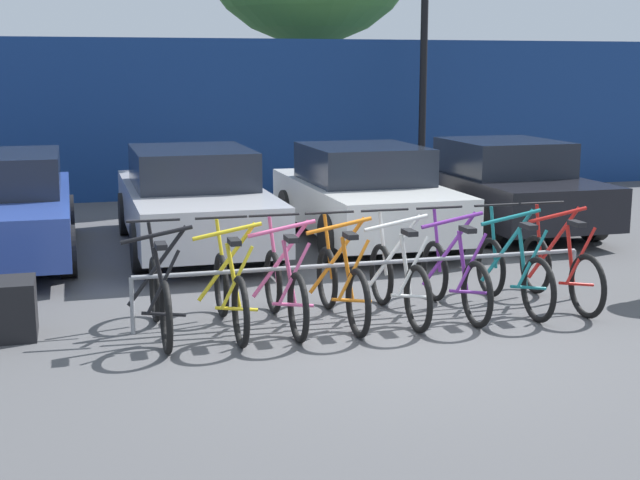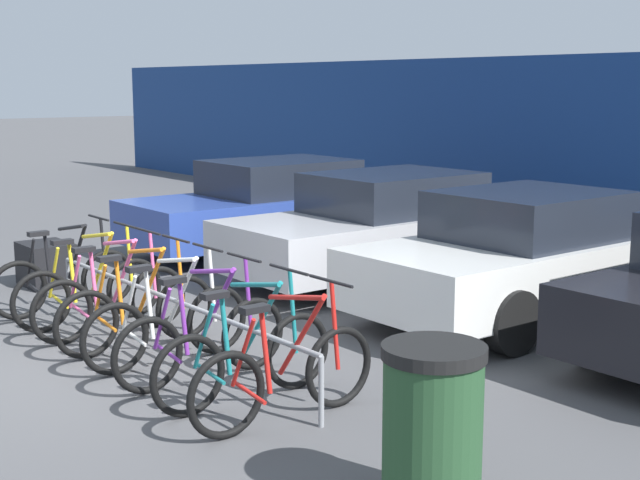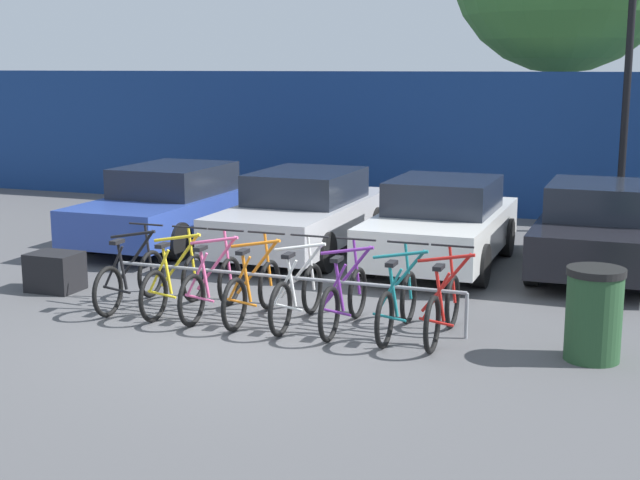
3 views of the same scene
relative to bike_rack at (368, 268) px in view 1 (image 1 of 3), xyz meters
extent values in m
plane|color=#4C4C4F|center=(-0.12, -0.68, -0.50)|extent=(120.00, 120.00, 0.00)
cube|color=navy|center=(-0.12, 8.82, 1.02)|extent=(36.00, 0.16, 3.04)
cylinder|color=gray|center=(0.00, 0.00, 0.05)|extent=(4.73, 0.04, 0.04)
cylinder|color=gray|center=(-2.36, 0.00, -0.22)|extent=(0.04, 0.04, 0.55)
cylinder|color=gray|center=(2.36, 0.00, -0.22)|extent=(0.04, 0.04, 0.55)
torus|color=black|center=(-2.11, -0.68, -0.17)|extent=(0.06, 0.66, 0.66)
torus|color=black|center=(-2.11, 0.38, -0.17)|extent=(0.06, 0.66, 0.66)
cylinder|color=black|center=(-2.11, 0.01, 0.15)|extent=(0.60, 0.04, 0.76)
cylinder|color=black|center=(-2.11, -0.04, 0.46)|extent=(0.68, 0.04, 0.16)
cylinder|color=black|center=(-2.11, -0.33, 0.09)|extent=(0.14, 0.04, 0.63)
cylinder|color=black|center=(-2.11, -0.53, 0.12)|extent=(0.32, 0.03, 0.58)
cylinder|color=black|center=(-2.11, -0.48, -0.19)|extent=(0.40, 0.03, 0.08)
cylinder|color=black|center=(-2.11, 0.33, 0.18)|extent=(0.12, 0.04, 0.69)
cylinder|color=black|center=(-2.11, 0.29, 0.54)|extent=(0.52, 0.03, 0.03)
cube|color=black|center=(-2.11, -0.42, 0.43)|extent=(0.10, 0.22, 0.05)
torus|color=black|center=(-1.44, -0.68, -0.17)|extent=(0.06, 0.66, 0.66)
torus|color=black|center=(-1.44, 0.38, -0.17)|extent=(0.06, 0.66, 0.66)
cylinder|color=yellow|center=(-1.44, 0.01, 0.15)|extent=(0.60, 0.04, 0.76)
cylinder|color=yellow|center=(-1.44, -0.04, 0.46)|extent=(0.68, 0.04, 0.16)
cylinder|color=yellow|center=(-1.44, -0.33, 0.09)|extent=(0.14, 0.04, 0.63)
cylinder|color=yellow|center=(-1.44, -0.53, 0.12)|extent=(0.32, 0.03, 0.58)
cylinder|color=yellow|center=(-1.44, -0.48, -0.19)|extent=(0.40, 0.03, 0.08)
cylinder|color=yellow|center=(-1.44, 0.33, 0.18)|extent=(0.12, 0.04, 0.69)
cylinder|color=black|center=(-1.44, 0.29, 0.54)|extent=(0.52, 0.03, 0.03)
cube|color=black|center=(-1.44, -0.42, 0.43)|extent=(0.10, 0.22, 0.05)
torus|color=black|center=(-0.91, -0.68, -0.17)|extent=(0.06, 0.66, 0.66)
torus|color=black|center=(-0.91, 0.38, -0.17)|extent=(0.06, 0.66, 0.66)
cylinder|color=#E55993|center=(-0.91, 0.01, 0.15)|extent=(0.60, 0.04, 0.76)
cylinder|color=#E55993|center=(-0.91, -0.04, 0.46)|extent=(0.68, 0.04, 0.16)
cylinder|color=#E55993|center=(-0.91, -0.33, 0.09)|extent=(0.14, 0.04, 0.63)
cylinder|color=#E55993|center=(-0.91, -0.53, 0.12)|extent=(0.32, 0.03, 0.58)
cylinder|color=#E55993|center=(-0.91, -0.48, -0.19)|extent=(0.40, 0.03, 0.08)
cylinder|color=#E55993|center=(-0.91, 0.33, 0.18)|extent=(0.12, 0.04, 0.69)
cylinder|color=black|center=(-0.91, 0.29, 0.54)|extent=(0.52, 0.03, 0.03)
cube|color=black|center=(-0.91, -0.42, 0.43)|extent=(0.10, 0.22, 0.05)
torus|color=black|center=(-0.32, -0.68, -0.17)|extent=(0.06, 0.66, 0.66)
torus|color=black|center=(-0.32, 0.38, -0.17)|extent=(0.06, 0.66, 0.66)
cylinder|color=orange|center=(-0.32, 0.01, 0.15)|extent=(0.60, 0.04, 0.76)
cylinder|color=orange|center=(-0.32, -0.04, 0.46)|extent=(0.68, 0.04, 0.16)
cylinder|color=orange|center=(-0.32, -0.33, 0.09)|extent=(0.14, 0.04, 0.63)
cylinder|color=orange|center=(-0.32, -0.53, 0.12)|extent=(0.32, 0.03, 0.58)
cylinder|color=orange|center=(-0.32, -0.48, -0.19)|extent=(0.40, 0.03, 0.08)
cylinder|color=orange|center=(-0.32, 0.33, 0.18)|extent=(0.12, 0.04, 0.69)
cylinder|color=black|center=(-0.32, 0.29, 0.54)|extent=(0.52, 0.03, 0.03)
cube|color=black|center=(-0.32, -0.42, 0.43)|extent=(0.10, 0.22, 0.05)
torus|color=black|center=(0.28, -0.68, -0.17)|extent=(0.06, 0.66, 0.66)
torus|color=black|center=(0.28, 0.38, -0.17)|extent=(0.06, 0.66, 0.66)
cylinder|color=silver|center=(0.28, 0.01, 0.15)|extent=(0.60, 0.04, 0.76)
cylinder|color=silver|center=(0.28, -0.04, 0.46)|extent=(0.68, 0.04, 0.16)
cylinder|color=silver|center=(0.28, -0.33, 0.09)|extent=(0.14, 0.04, 0.63)
cylinder|color=silver|center=(0.28, -0.53, 0.12)|extent=(0.32, 0.03, 0.58)
cylinder|color=silver|center=(0.28, -0.48, -0.19)|extent=(0.40, 0.03, 0.08)
cylinder|color=silver|center=(0.28, 0.33, 0.18)|extent=(0.12, 0.04, 0.69)
cylinder|color=black|center=(0.28, 0.29, 0.54)|extent=(0.52, 0.03, 0.03)
cube|color=black|center=(0.28, -0.42, 0.43)|extent=(0.10, 0.22, 0.05)
torus|color=black|center=(0.89, -0.68, -0.17)|extent=(0.06, 0.66, 0.66)
torus|color=black|center=(0.89, 0.38, -0.17)|extent=(0.06, 0.66, 0.66)
cylinder|color=#752D99|center=(0.89, 0.01, 0.15)|extent=(0.60, 0.04, 0.76)
cylinder|color=#752D99|center=(0.89, -0.04, 0.46)|extent=(0.68, 0.04, 0.16)
cylinder|color=#752D99|center=(0.89, -0.33, 0.09)|extent=(0.14, 0.04, 0.63)
cylinder|color=#752D99|center=(0.89, -0.53, 0.12)|extent=(0.32, 0.03, 0.58)
cylinder|color=#752D99|center=(0.89, -0.48, -0.19)|extent=(0.40, 0.03, 0.08)
cylinder|color=#752D99|center=(0.89, 0.33, 0.18)|extent=(0.12, 0.04, 0.69)
cylinder|color=black|center=(0.89, 0.29, 0.54)|extent=(0.52, 0.03, 0.03)
cube|color=black|center=(0.89, -0.42, 0.43)|extent=(0.10, 0.22, 0.05)
torus|color=black|center=(1.56, -0.68, -0.17)|extent=(0.06, 0.66, 0.66)
torus|color=black|center=(1.56, 0.38, -0.17)|extent=(0.06, 0.66, 0.66)
cylinder|color=#197A7F|center=(1.56, 0.01, 0.15)|extent=(0.60, 0.04, 0.76)
cylinder|color=#197A7F|center=(1.56, -0.04, 0.46)|extent=(0.68, 0.04, 0.16)
cylinder|color=#197A7F|center=(1.56, -0.33, 0.09)|extent=(0.14, 0.04, 0.63)
cylinder|color=#197A7F|center=(1.56, -0.53, 0.12)|extent=(0.32, 0.03, 0.58)
cylinder|color=#197A7F|center=(1.56, -0.48, -0.19)|extent=(0.40, 0.03, 0.08)
cylinder|color=#197A7F|center=(1.56, 0.33, 0.18)|extent=(0.12, 0.04, 0.69)
cylinder|color=black|center=(1.56, 0.29, 0.54)|extent=(0.52, 0.03, 0.03)
cube|color=black|center=(1.56, -0.42, 0.43)|extent=(0.10, 0.22, 0.05)
torus|color=black|center=(2.11, -0.68, -0.17)|extent=(0.06, 0.66, 0.66)
torus|color=black|center=(2.11, 0.38, -0.17)|extent=(0.06, 0.66, 0.66)
cylinder|color=red|center=(2.11, 0.01, 0.15)|extent=(0.60, 0.04, 0.76)
cylinder|color=red|center=(2.11, -0.04, 0.46)|extent=(0.68, 0.04, 0.16)
cylinder|color=red|center=(2.11, -0.33, 0.09)|extent=(0.14, 0.04, 0.63)
cylinder|color=red|center=(2.11, -0.53, 0.12)|extent=(0.32, 0.03, 0.58)
cylinder|color=red|center=(2.11, -0.48, -0.19)|extent=(0.40, 0.03, 0.08)
cylinder|color=red|center=(2.11, 0.33, 0.18)|extent=(0.12, 0.04, 0.69)
cylinder|color=black|center=(2.11, 0.29, 0.54)|extent=(0.52, 0.03, 0.03)
cube|color=black|center=(2.11, -0.42, 0.43)|extent=(0.10, 0.22, 0.05)
cylinder|color=black|center=(-2.94, 5.26, -0.18)|extent=(0.20, 0.64, 0.64)
cylinder|color=black|center=(-2.94, 2.59, -0.18)|extent=(0.20, 0.64, 0.64)
cube|color=#B7B7BC|center=(-1.24, 3.94, 0.07)|extent=(1.80, 4.52, 0.62)
cube|color=#1E232D|center=(-1.24, 4.05, 0.64)|extent=(1.58, 2.08, 0.52)
cylinder|color=black|center=(-2.09, 5.25, -0.18)|extent=(0.20, 0.64, 0.64)
cylinder|color=black|center=(-0.38, 5.25, -0.18)|extent=(0.20, 0.64, 0.64)
cylinder|color=black|center=(-2.09, 2.63, -0.18)|extent=(0.20, 0.64, 0.64)
cylinder|color=black|center=(-0.38, 2.63, -0.18)|extent=(0.20, 0.64, 0.64)
cube|color=silver|center=(1.21, 3.72, 0.07)|extent=(1.80, 4.04, 0.62)
cube|color=#1E232D|center=(1.21, 3.82, 0.64)|extent=(1.58, 1.86, 0.52)
cylinder|color=black|center=(0.35, 4.89, -0.18)|extent=(0.20, 0.64, 0.64)
cylinder|color=black|center=(2.06, 4.89, -0.18)|extent=(0.20, 0.64, 0.64)
cylinder|color=black|center=(0.35, 2.55, -0.18)|extent=(0.20, 0.64, 0.64)
cylinder|color=black|center=(2.06, 2.55, -0.18)|extent=(0.20, 0.64, 0.64)
cube|color=black|center=(3.61, 4.05, 0.07)|extent=(1.80, 3.94, 0.62)
cube|color=#1E232D|center=(3.61, 4.15, 0.64)|extent=(1.58, 1.81, 0.52)
cylinder|color=black|center=(2.76, 5.20, -0.18)|extent=(0.20, 0.64, 0.64)
cylinder|color=black|center=(4.47, 5.20, -0.18)|extent=(0.20, 0.64, 0.64)
cylinder|color=black|center=(2.76, 2.91, -0.18)|extent=(0.20, 0.64, 0.64)
cylinder|color=black|center=(4.47, 2.91, -0.18)|extent=(0.20, 0.64, 0.64)
cylinder|color=black|center=(3.75, 7.83, 2.91)|extent=(0.14, 0.14, 6.81)
cylinder|color=brown|center=(2.24, 10.62, 1.31)|extent=(0.60, 0.60, 3.61)
camera|label=1|loc=(-2.85, -8.36, 2.01)|focal=50.00mm
camera|label=2|loc=(7.35, -3.94, 2.04)|focal=50.00mm
camera|label=3|loc=(4.28, -10.04, 2.66)|focal=50.00mm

